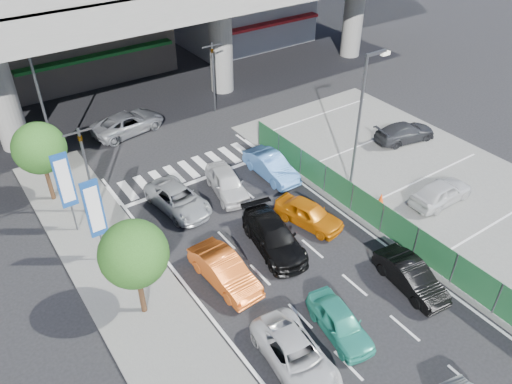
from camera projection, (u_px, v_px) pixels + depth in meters
ground at (328, 300)px, 22.16m from camera, size 120.00×120.00×0.00m
parking_lot at (450, 195)px, 28.57m from camera, size 12.00×28.00×0.06m
sidewalk_left at (145, 311)px, 21.57m from camera, size 4.00×30.00×0.12m
fence_run at (397, 229)px, 24.76m from camera, size 0.16×22.00×1.80m
traffic_light_left at (83, 151)px, 25.04m from camera, size 1.60×1.24×5.20m
traffic_light_right at (213, 60)px, 35.14m from camera, size 1.60×1.24×5.20m
street_lamp_right at (362, 112)px, 26.73m from camera, size 1.65×0.22×8.00m
street_lamp_left at (43, 94)px, 28.52m from camera, size 1.65×0.22×8.00m
signboard_near at (95, 211)px, 22.40m from camera, size 0.80×0.14×4.70m
signboard_far at (65, 183)px, 24.23m from camera, size 0.80×0.14×4.70m
tree_near at (134, 254)px, 19.63m from camera, size 2.80×2.80×4.80m
tree_far at (39, 148)px, 26.30m from camera, size 2.80×2.80×4.80m
sedan_white_mid_left at (296, 355)px, 19.07m from camera, size 2.53×4.61×1.22m
taxi_teal_mid at (340, 322)px, 20.39m from camera, size 2.00×3.78×1.22m
hatch_black_mid_right at (411, 276)px, 22.46m from camera, size 1.80×4.01×1.28m
taxi_orange_left at (224, 271)px, 22.69m from camera, size 1.72×4.27×1.38m
sedan_black_mid at (274, 237)px, 24.62m from camera, size 2.78×5.03×1.38m
taxi_orange_right at (309, 214)px, 26.18m from camera, size 2.46×4.09×1.30m
wagon_silver_front_left at (178, 199)px, 27.27m from camera, size 2.52×4.66×1.24m
sedan_white_front_mid at (227, 183)px, 28.44m from camera, size 2.42×4.30×1.38m
kei_truck_front_right at (271, 166)px, 29.88m from camera, size 1.47×4.19×1.38m
crossing_wagon_silver at (128, 123)px, 34.37m from camera, size 5.41×3.16×1.41m
parked_sedan_white at (441, 192)px, 27.63m from camera, size 3.98×1.61×1.35m
parked_sedan_dgrey at (405, 132)px, 33.35m from camera, size 4.52×2.48×1.24m
traffic_cone at (381, 199)px, 27.65m from camera, size 0.49×0.49×0.73m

